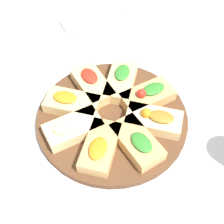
% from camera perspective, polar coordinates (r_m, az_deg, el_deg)
% --- Properties ---
extents(ground_plane, '(3.00, 3.00, 0.00)m').
position_cam_1_polar(ground_plane, '(0.75, 0.00, -1.46)').
color(ground_plane, silver).
extents(serving_board, '(0.36, 0.36, 0.02)m').
position_cam_1_polar(serving_board, '(0.74, 0.00, -1.08)').
color(serving_board, '#51331E').
rests_on(serving_board, ground_plane).
extents(focaccia_slice_0, '(0.12, 0.14, 0.04)m').
position_cam_1_polar(focaccia_slice_0, '(0.74, -7.40, 1.61)').
color(focaccia_slice_0, '#DBB775').
rests_on(focaccia_slice_0, serving_board).
extents(focaccia_slice_1, '(0.14, 0.09, 0.04)m').
position_cam_1_polar(focaccia_slice_1, '(0.70, -7.18, -2.95)').
color(focaccia_slice_1, '#E5C689').
rests_on(focaccia_slice_1, serving_board).
extents(focaccia_slice_2, '(0.14, 0.12, 0.04)m').
position_cam_1_polar(focaccia_slice_2, '(0.67, -2.18, -6.41)').
color(focaccia_slice_2, tan).
rests_on(focaccia_slice_2, serving_board).
extents(focaccia_slice_3, '(0.09, 0.14, 0.04)m').
position_cam_1_polar(focaccia_slice_3, '(0.68, 4.59, -5.48)').
color(focaccia_slice_3, tan).
rests_on(focaccia_slice_3, serving_board).
extents(focaccia_slice_4, '(0.12, 0.14, 0.05)m').
position_cam_1_polar(focaccia_slice_4, '(0.71, 7.67, -1.43)').
color(focaccia_slice_4, '#E5C689').
rests_on(focaccia_slice_4, serving_board).
extents(focaccia_slice_5, '(0.14, 0.09, 0.05)m').
position_cam_1_polar(focaccia_slice_5, '(0.76, 6.53, 2.95)').
color(focaccia_slice_5, tan).
rests_on(focaccia_slice_5, serving_board).
extents(focaccia_slice_6, '(0.14, 0.12, 0.04)m').
position_cam_1_polar(focaccia_slice_6, '(0.79, 1.64, 5.62)').
color(focaccia_slice_6, '#DBB775').
rests_on(focaccia_slice_6, serving_board).
extents(focaccia_slice_7, '(0.09, 0.14, 0.04)m').
position_cam_1_polar(focaccia_slice_7, '(0.78, -3.61, 5.07)').
color(focaccia_slice_7, '#DBB775').
rests_on(focaccia_slice_7, serving_board).
extents(plate_right, '(0.22, 0.22, 0.02)m').
position_cam_1_polar(plate_right, '(1.03, -2.99, 16.76)').
color(plate_right, white).
rests_on(plate_right, ground_plane).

